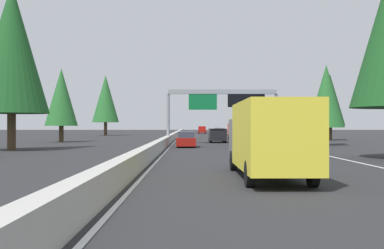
# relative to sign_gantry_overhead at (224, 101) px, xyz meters

# --- Properties ---
(ground_plane) EXTENTS (320.00, 320.00, 0.00)m
(ground_plane) POSITION_rel_sign_gantry_overhead_xyz_m (8.52, 6.04, -4.89)
(ground_plane) COLOR #262628
(median_barrier) EXTENTS (180.00, 0.56, 0.90)m
(median_barrier) POSITION_rel_sign_gantry_overhead_xyz_m (28.52, 6.34, -4.44)
(median_barrier) COLOR #ADAAA3
(median_barrier) RESTS_ON ground
(shoulder_stripe_right) EXTENTS (160.00, 0.16, 0.01)m
(shoulder_stripe_right) POSITION_rel_sign_gantry_overhead_xyz_m (18.52, -5.48, -4.89)
(shoulder_stripe_right) COLOR silver
(shoulder_stripe_right) RESTS_ON ground
(shoulder_stripe_median) EXTENTS (160.00, 0.16, 0.01)m
(shoulder_stripe_median) POSITION_rel_sign_gantry_overhead_xyz_m (18.52, 5.79, -4.89)
(shoulder_stripe_median) COLOR silver
(shoulder_stripe_median) RESTS_ON ground
(sign_gantry_overhead) EXTENTS (0.50, 12.68, 6.15)m
(sign_gantry_overhead) POSITION_rel_sign_gantry_overhead_xyz_m (0.00, 0.00, 0.00)
(sign_gantry_overhead) COLOR gray
(sign_gantry_overhead) RESTS_ON ground
(box_truck_near_right) EXTENTS (8.50, 2.40, 2.95)m
(box_truck_near_right) POSITION_rel_sign_gantry_overhead_xyz_m (-34.72, 0.83, -3.28)
(box_truck_near_right) COLOR gold
(box_truck_near_right) RESTS_ON ground
(bus_far_right) EXTENTS (11.50, 2.55, 3.10)m
(bus_far_right) POSITION_rel_sign_gantry_overhead_xyz_m (-6.49, -2.98, -3.18)
(bus_far_right) COLOR #1E4793
(bus_far_right) RESTS_ON ground
(sedan_mid_left) EXTENTS (4.40, 1.80, 1.47)m
(sedan_mid_left) POSITION_rel_sign_gantry_overhead_xyz_m (-8.34, 4.22, -4.21)
(sedan_mid_left) COLOR maroon
(sedan_mid_left) RESTS_ON ground
(sedan_distant_a) EXTENTS (4.40, 1.80, 1.47)m
(sedan_distant_a) POSITION_rel_sign_gantry_overhead_xyz_m (49.62, -2.94, -4.21)
(sedan_distant_a) COLOR #2D6B38
(sedan_distant_a) RESTS_ON ground
(sedan_mid_center) EXTENTS (4.40, 1.80, 1.47)m
(sedan_mid_center) POSITION_rel_sign_gantry_overhead_xyz_m (64.42, -3.16, -4.21)
(sedan_mid_center) COLOR maroon
(sedan_mid_center) RESTS_ON ground
(pickup_near_center) EXTENTS (5.60, 2.00, 1.86)m
(pickup_near_center) POSITION_rel_sign_gantry_overhead_xyz_m (66.90, 0.68, -3.98)
(pickup_near_center) COLOR maroon
(pickup_near_center) RESTS_ON ground
(minivan_far_left) EXTENTS (5.00, 1.95, 1.69)m
(minivan_far_left) POSITION_rel_sign_gantry_overhead_xyz_m (3.77, 0.52, -3.94)
(minivan_far_left) COLOR black
(minivan_far_left) RESTS_ON ground
(box_truck_distant_b) EXTENTS (8.50, 2.40, 2.95)m
(box_truck_distant_b) POSITION_rel_sign_gantry_overhead_xyz_m (10.89, -2.84, -3.28)
(box_truck_distant_b) COLOR gold
(box_truck_distant_b) RESTS_ON ground
(conifer_right_near) EXTENTS (3.72, 3.72, 8.45)m
(conifer_right_near) POSITION_rel_sign_gantry_overhead_xyz_m (-4.20, -10.44, 0.24)
(conifer_right_near) COLOR #4C3823
(conifer_right_near) RESTS_ON ground
(conifer_right_mid) EXTENTS (4.10, 4.10, 9.32)m
(conifer_right_mid) POSITION_rel_sign_gantry_overhead_xyz_m (12.47, -15.88, 0.77)
(conifer_right_mid) COLOR #4C3823
(conifer_right_mid) RESTS_ON ground
(conifer_left_near) EXTENTS (6.16, 6.16, 14.00)m
(conifer_left_near) POSITION_rel_sign_gantry_overhead_xyz_m (-13.96, 18.78, 3.62)
(conifer_left_near) COLOR #4C3823
(conifer_left_near) RESTS_ON ground
(conifer_left_mid) EXTENTS (4.04, 4.04, 9.19)m
(conifer_left_mid) POSITION_rel_sign_gantry_overhead_xyz_m (5.14, 19.88, 0.68)
(conifer_left_mid) COLOR #4C3823
(conifer_left_mid) RESTS_ON ground
(conifer_left_far) EXTENTS (5.48, 5.48, 12.44)m
(conifer_left_far) POSITION_rel_sign_gantry_overhead_xyz_m (43.30, 21.24, 2.67)
(conifer_left_far) COLOR #4C3823
(conifer_left_far) RESTS_ON ground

